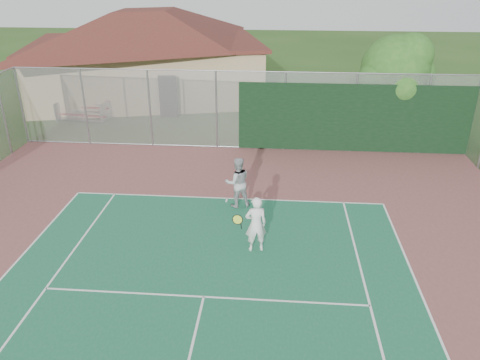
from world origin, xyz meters
name	(u,v)px	position (x,y,z in m)	size (l,w,h in m)	color
back_fence	(287,114)	(2.11, 16.98, 1.67)	(20.08, 0.11, 3.53)	gray
clubhouse	(147,45)	(-6.39, 25.85, 3.14)	(16.18, 12.66, 6.19)	tan
bleachers	(85,109)	(-8.66, 20.83, 0.52)	(2.80, 1.86, 0.98)	maroon
tree	(397,72)	(6.94, 18.51, 3.29)	(3.59, 3.40, 5.00)	#3B2415
player_white_front	(256,225)	(1.18, 8.65, 0.86)	(1.02, 0.65, 1.71)	white
player_grey_back	(238,183)	(0.42, 11.36, 0.89)	(1.03, 0.91, 1.78)	#A6A9AB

